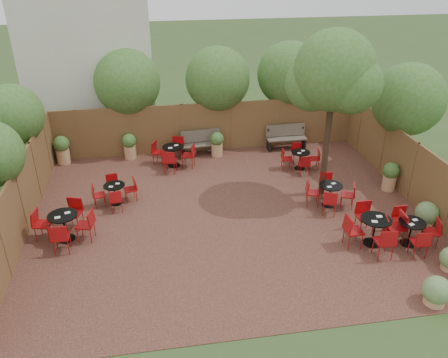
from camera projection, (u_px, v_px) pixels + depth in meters
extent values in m
plane|color=#354F23|center=(229.00, 214.00, 14.11)|extent=(80.00, 80.00, 0.00)
cube|color=#3B1E18|center=(229.00, 214.00, 14.11)|extent=(12.00, 10.00, 0.02)
cube|color=brown|center=(208.00, 127.00, 18.02)|extent=(12.00, 0.08, 2.00)
cube|color=brown|center=(21.00, 203.00, 12.79)|extent=(0.08, 10.00, 2.00)
cube|color=brown|center=(413.00, 172.00, 14.51)|extent=(0.08, 10.00, 2.00)
cube|color=beige|center=(89.00, 39.00, 18.60)|extent=(5.00, 4.00, 8.00)
sphere|color=#325B1D|center=(12.00, 115.00, 14.58)|extent=(1.99, 1.99, 1.99)
sphere|color=#325B1D|center=(127.00, 82.00, 17.38)|extent=(2.54, 2.54, 2.54)
sphere|color=#325B1D|center=(217.00, 79.00, 17.80)|extent=(2.55, 2.55, 2.55)
sphere|color=#325B1D|center=(290.00, 74.00, 18.39)|extent=(2.63, 2.63, 2.63)
sphere|color=#325B1D|center=(408.00, 99.00, 15.53)|extent=(2.50, 2.50, 2.50)
cylinder|color=black|center=(328.00, 133.00, 14.27)|extent=(0.24, 0.24, 4.38)
sphere|color=#325B1D|center=(335.00, 70.00, 13.35)|extent=(2.45, 2.45, 2.45)
sphere|color=#325B1D|center=(313.00, 83.00, 13.85)|extent=(1.71, 1.71, 1.71)
sphere|color=#325B1D|center=(352.00, 84.00, 13.20)|extent=(1.79, 1.79, 1.79)
cube|color=brown|center=(201.00, 144.00, 17.82)|extent=(1.62, 0.63, 0.05)
cube|color=brown|center=(201.00, 136.00, 17.88)|extent=(1.58, 0.28, 0.48)
cube|color=black|center=(183.00, 151.00, 17.83)|extent=(0.11, 0.48, 0.42)
cube|color=black|center=(219.00, 149.00, 18.04)|extent=(0.11, 0.48, 0.42)
cube|color=brown|center=(287.00, 139.00, 18.32)|extent=(1.61, 0.49, 0.05)
cube|color=brown|center=(286.00, 130.00, 18.37)|extent=(1.61, 0.12, 0.49)
cube|color=black|center=(269.00, 145.00, 18.33)|extent=(0.07, 0.48, 0.43)
cube|color=black|center=(303.00, 143.00, 18.54)|extent=(0.07, 0.48, 0.43)
cylinder|color=black|center=(299.00, 168.00, 16.94)|extent=(0.40, 0.40, 0.03)
cylinder|color=black|center=(300.00, 160.00, 16.79)|extent=(0.05, 0.05, 0.64)
cylinder|color=black|center=(301.00, 152.00, 16.64)|extent=(0.69, 0.69, 0.03)
cube|color=white|center=(303.00, 151.00, 16.71)|extent=(0.14, 0.11, 0.01)
cube|color=white|center=(299.00, 153.00, 16.52)|extent=(0.14, 0.11, 0.01)
cylinder|color=black|center=(329.00, 205.00, 14.58)|extent=(0.43, 0.43, 0.03)
cylinder|color=black|center=(330.00, 195.00, 14.42)|extent=(0.05, 0.05, 0.69)
cylinder|color=black|center=(331.00, 185.00, 14.25)|extent=(0.75, 0.75, 0.03)
cube|color=white|center=(334.00, 183.00, 14.33)|extent=(0.16, 0.14, 0.01)
cube|color=white|center=(329.00, 187.00, 14.12)|extent=(0.16, 0.14, 0.01)
cylinder|color=black|center=(67.00, 238.00, 12.90)|extent=(0.48, 0.48, 0.03)
cylinder|color=black|center=(65.00, 227.00, 12.73)|extent=(0.05, 0.05, 0.76)
cylinder|color=black|center=(62.00, 215.00, 12.55)|extent=(0.82, 0.82, 0.03)
cube|color=white|center=(67.00, 213.00, 12.63)|extent=(0.16, 0.13, 0.02)
cube|color=white|center=(57.00, 218.00, 12.40)|extent=(0.16, 0.13, 0.02)
cylinder|color=black|center=(372.00, 243.00, 12.71)|extent=(0.48, 0.48, 0.03)
cylinder|color=black|center=(374.00, 231.00, 12.53)|extent=(0.06, 0.06, 0.77)
cylinder|color=black|center=(376.00, 219.00, 12.35)|extent=(0.84, 0.84, 0.03)
cube|color=white|center=(379.00, 216.00, 12.43)|extent=(0.16, 0.12, 0.02)
cube|color=white|center=(375.00, 222.00, 12.21)|extent=(0.16, 0.12, 0.02)
cylinder|color=black|center=(174.00, 165.00, 17.15)|extent=(0.46, 0.46, 0.03)
cylinder|color=black|center=(174.00, 156.00, 16.98)|extent=(0.05, 0.05, 0.74)
cylinder|color=black|center=(173.00, 147.00, 16.80)|extent=(0.80, 0.80, 0.03)
cube|color=white|center=(176.00, 145.00, 16.89)|extent=(0.17, 0.14, 0.02)
cube|color=white|center=(170.00, 148.00, 16.67)|extent=(0.17, 0.14, 0.02)
cylinder|color=black|center=(408.00, 243.00, 12.70)|extent=(0.43, 0.43, 0.03)
cylinder|color=black|center=(410.00, 233.00, 12.54)|extent=(0.05, 0.05, 0.68)
cylinder|color=black|center=(412.00, 222.00, 12.38)|extent=(0.74, 0.74, 0.03)
cube|color=white|center=(415.00, 220.00, 12.45)|extent=(0.15, 0.12, 0.01)
cube|color=white|center=(412.00, 224.00, 12.25)|extent=(0.15, 0.12, 0.01)
cylinder|color=black|center=(116.00, 203.00, 14.68)|extent=(0.40, 0.40, 0.03)
cylinder|color=black|center=(115.00, 194.00, 14.53)|extent=(0.04, 0.04, 0.63)
cylinder|color=black|center=(114.00, 185.00, 14.38)|extent=(0.68, 0.68, 0.03)
cube|color=white|center=(118.00, 184.00, 14.45)|extent=(0.14, 0.10, 0.01)
cube|color=white|center=(111.00, 187.00, 14.26)|extent=(0.14, 0.10, 0.01)
cylinder|color=tan|center=(130.00, 152.00, 17.64)|extent=(0.46, 0.46, 0.53)
sphere|color=#325B1D|center=(129.00, 141.00, 17.42)|extent=(0.55, 0.55, 0.55)
cylinder|color=tan|center=(217.00, 149.00, 17.86)|extent=(0.45, 0.45, 0.51)
sphere|color=#325B1D|center=(217.00, 139.00, 17.65)|extent=(0.53, 0.53, 0.53)
cylinder|color=tan|center=(63.00, 156.00, 17.24)|extent=(0.50, 0.50, 0.57)
sphere|color=#325B1D|center=(61.00, 144.00, 17.00)|extent=(0.60, 0.60, 0.60)
cylinder|color=tan|center=(389.00, 183.00, 15.39)|extent=(0.45, 0.45, 0.52)
sphere|color=#325B1D|center=(391.00, 170.00, 15.18)|extent=(0.54, 0.54, 0.54)
cylinder|color=tan|center=(434.00, 299.00, 10.57)|extent=(0.49, 0.49, 0.22)
sphere|color=#55793E|center=(437.00, 290.00, 10.44)|extent=(0.66, 0.66, 0.66)
cylinder|color=tan|center=(425.00, 221.00, 13.54)|extent=(0.50, 0.50, 0.23)
sphere|color=#55793E|center=(427.00, 213.00, 13.41)|extent=(0.68, 0.68, 0.68)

